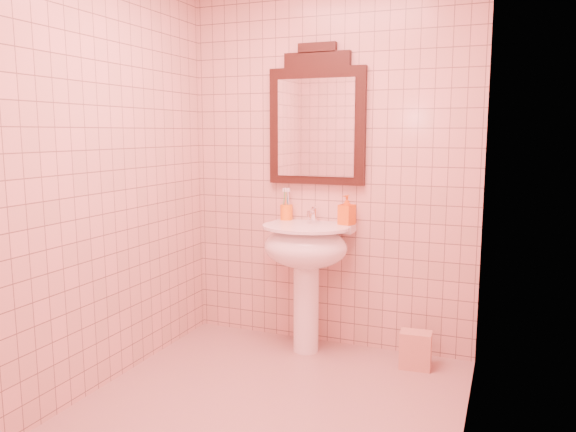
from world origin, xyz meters
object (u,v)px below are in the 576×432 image
at_px(towel, 415,350).
at_px(pedestal_sink, 306,256).
at_px(soap_dispenser, 347,210).
at_px(mirror, 317,120).
at_px(toothbrush_cup, 286,212).

bearing_deg(towel, pedestal_sink, 179.68).
distance_m(pedestal_sink, soap_dispenser, 0.41).
relative_size(pedestal_sink, mirror, 0.93).
bearing_deg(mirror, towel, -15.60).
relative_size(toothbrush_cup, soap_dispenser, 1.00).
xyz_separation_m(pedestal_sink, soap_dispenser, (0.24, 0.13, 0.30)).
distance_m(toothbrush_cup, soap_dispenser, 0.45).
distance_m(soap_dispenser, towel, 0.99).
relative_size(toothbrush_cup, towel, 0.85).
bearing_deg(soap_dispenser, towel, 2.74).
bearing_deg(soap_dispenser, mirror, -177.85).
xyz_separation_m(pedestal_sink, mirror, (0.00, 0.20, 0.89)).
bearing_deg(mirror, soap_dispenser, -16.00).
xyz_separation_m(pedestal_sink, toothbrush_cup, (-0.21, 0.17, 0.26)).
height_order(toothbrush_cup, soap_dispenser, same).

